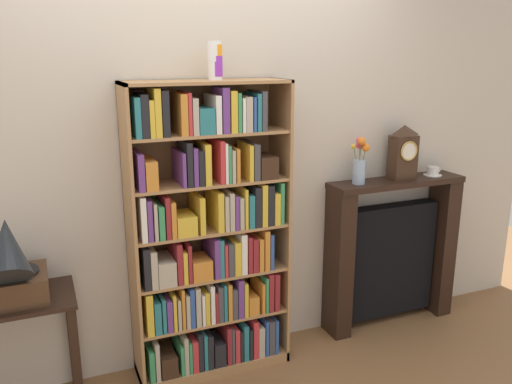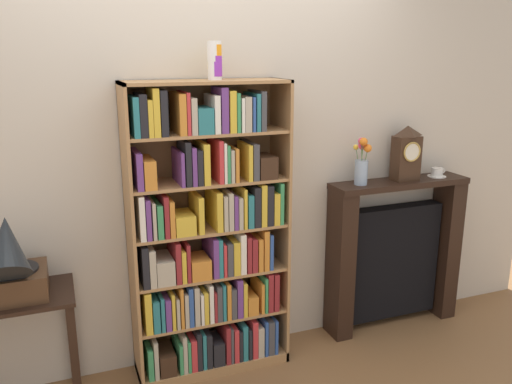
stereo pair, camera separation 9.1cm
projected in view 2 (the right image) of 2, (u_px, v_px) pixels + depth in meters
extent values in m
cube|color=brown|center=(216.00, 372.00, 3.26)|extent=(7.91, 6.40, 0.02)
cube|color=beige|center=(221.00, 154.00, 3.22)|extent=(4.91, 0.08, 2.60)
cube|color=#A87A4C|center=(131.00, 242.00, 2.94)|extent=(0.02, 0.31, 1.76)
cube|color=#A87A4C|center=(280.00, 223.00, 3.26)|extent=(0.02, 0.31, 1.76)
cube|color=brown|center=(202.00, 225.00, 3.23)|extent=(0.93, 0.01, 1.76)
cube|color=#A87A4C|center=(205.00, 82.00, 2.87)|extent=(0.93, 0.31, 0.02)
cube|color=#A87A4C|center=(212.00, 359.00, 3.32)|extent=(0.93, 0.31, 0.06)
cube|color=#388E56|center=(148.00, 358.00, 3.11)|extent=(0.03, 0.20, 0.19)
cube|color=#B2A893|center=(153.00, 353.00, 3.12)|extent=(0.02, 0.23, 0.24)
cube|color=#382316|center=(166.00, 359.00, 3.14)|extent=(0.10, 0.19, 0.13)
cube|color=#388E56|center=(178.00, 351.00, 3.18)|extent=(0.02, 0.23, 0.19)
cube|color=#B2A893|center=(181.00, 347.00, 3.18)|extent=(0.02, 0.23, 0.24)
cube|color=#388E56|center=(185.00, 347.00, 3.21)|extent=(0.02, 0.27, 0.20)
cube|color=#C63338|center=(190.00, 347.00, 3.21)|extent=(0.03, 0.24, 0.20)
cube|color=black|center=(195.00, 343.00, 3.22)|extent=(0.03, 0.24, 0.24)
cube|color=teal|center=(200.00, 344.00, 3.23)|extent=(0.02, 0.23, 0.23)
cube|color=black|center=(204.00, 343.00, 3.25)|extent=(0.03, 0.25, 0.22)
cube|color=black|center=(215.00, 348.00, 3.25)|extent=(0.07, 0.19, 0.15)
cube|color=maroon|center=(223.00, 337.00, 3.29)|extent=(0.03, 0.26, 0.24)
cube|color=#424247|center=(227.00, 338.00, 3.29)|extent=(0.02, 0.23, 0.23)
cube|color=#C63338|center=(232.00, 339.00, 3.29)|extent=(0.03, 0.21, 0.22)
cube|color=black|center=(235.00, 337.00, 3.32)|extent=(0.02, 0.26, 0.20)
cube|color=teal|center=(240.00, 336.00, 3.31)|extent=(0.03, 0.23, 0.23)
cube|color=black|center=(245.00, 338.00, 3.32)|extent=(0.02, 0.21, 0.20)
cube|color=#C63338|center=(249.00, 332.00, 3.34)|extent=(0.03, 0.24, 0.25)
cube|color=#B2A893|center=(256.00, 335.00, 3.35)|extent=(0.04, 0.21, 0.20)
cube|color=#2D519E|center=(261.00, 332.00, 3.36)|extent=(0.02, 0.22, 0.23)
cube|color=#424247|center=(265.00, 331.00, 3.37)|extent=(0.04, 0.23, 0.23)
cube|color=#2D519E|center=(269.00, 329.00, 3.40)|extent=(0.02, 0.26, 0.23)
cube|color=#A87A4C|center=(211.00, 313.00, 3.23)|extent=(0.89, 0.29, 0.02)
cube|color=gold|center=(145.00, 306.00, 3.04)|extent=(0.04, 0.24, 0.25)
cube|color=teal|center=(153.00, 309.00, 3.07)|extent=(0.04, 0.25, 0.19)
cube|color=teal|center=(160.00, 309.00, 3.06)|extent=(0.02, 0.21, 0.20)
cube|color=#663884|center=(165.00, 309.00, 3.07)|extent=(0.03, 0.21, 0.19)
cube|color=gold|center=(170.00, 305.00, 3.08)|extent=(0.02, 0.22, 0.22)
cube|color=#B2A893|center=(174.00, 306.00, 3.11)|extent=(0.02, 0.24, 0.19)
cube|color=orange|center=(178.00, 301.00, 3.11)|extent=(0.02, 0.26, 0.25)
cube|color=#B2A893|center=(183.00, 304.00, 3.11)|extent=(0.02, 0.22, 0.21)
cube|color=#2D519E|center=(187.00, 300.00, 3.13)|extent=(0.03, 0.24, 0.24)
cube|color=#B2A893|center=(192.00, 299.00, 3.15)|extent=(0.03, 0.26, 0.24)
cube|color=white|center=(198.00, 303.00, 3.14)|extent=(0.02, 0.21, 0.19)
cube|color=gold|center=(202.00, 301.00, 3.15)|extent=(0.02, 0.22, 0.20)
cube|color=white|center=(206.00, 297.00, 3.17)|extent=(0.02, 0.24, 0.24)
cube|color=maroon|center=(211.00, 301.00, 3.17)|extent=(0.02, 0.21, 0.19)
cube|color=#424247|center=(215.00, 298.00, 3.18)|extent=(0.03, 0.21, 0.22)
cube|color=teal|center=(219.00, 296.00, 3.19)|extent=(0.02, 0.23, 0.23)
cube|color=orange|center=(224.00, 295.00, 3.21)|extent=(0.02, 0.24, 0.23)
cube|color=#424247|center=(228.00, 297.00, 3.22)|extent=(0.03, 0.24, 0.19)
cube|color=#663884|center=(235.00, 292.00, 3.22)|extent=(0.03, 0.23, 0.24)
cube|color=gold|center=(240.00, 294.00, 3.23)|extent=(0.02, 0.21, 0.22)
cube|color=orange|center=(248.00, 300.00, 3.27)|extent=(0.07, 0.22, 0.12)
cube|color=orange|center=(257.00, 293.00, 3.27)|extent=(0.02, 0.21, 0.19)
cube|color=#388E56|center=(261.00, 290.00, 3.27)|extent=(0.02, 0.21, 0.23)
cube|color=maroon|center=(263.00, 286.00, 3.31)|extent=(0.03, 0.26, 0.25)
cube|color=maroon|center=(269.00, 286.00, 3.32)|extent=(0.03, 0.25, 0.24)
cube|color=#A87A4C|center=(210.00, 271.00, 3.16)|extent=(0.89, 0.29, 0.02)
cube|color=black|center=(143.00, 263.00, 2.96)|extent=(0.04, 0.22, 0.24)
cube|color=#B2A893|center=(150.00, 264.00, 2.97)|extent=(0.04, 0.21, 0.22)
cube|color=#B2A893|center=(163.00, 268.00, 3.01)|extent=(0.10, 0.22, 0.14)
cube|color=maroon|center=(174.00, 257.00, 3.04)|extent=(0.03, 0.25, 0.24)
cube|color=gold|center=(180.00, 261.00, 3.05)|extent=(0.02, 0.25, 0.19)
cube|color=maroon|center=(184.00, 257.00, 3.06)|extent=(0.02, 0.25, 0.22)
cube|color=orange|center=(198.00, 266.00, 3.06)|extent=(0.12, 0.18, 0.12)
cube|color=#663884|center=(210.00, 253.00, 3.12)|extent=(0.03, 0.26, 0.24)
cube|color=teal|center=(216.00, 253.00, 3.11)|extent=(0.02, 0.22, 0.23)
cube|color=#C63338|center=(220.00, 255.00, 3.13)|extent=(0.02, 0.23, 0.20)
cube|color=#424247|center=(225.00, 254.00, 3.14)|extent=(0.03, 0.24, 0.20)
cube|color=gold|center=(231.00, 253.00, 3.16)|extent=(0.04, 0.24, 0.20)
cube|color=white|center=(237.00, 248.00, 3.18)|extent=(0.03, 0.27, 0.24)
cube|color=maroon|center=(243.00, 249.00, 3.19)|extent=(0.03, 0.26, 0.22)
cube|color=maroon|center=(249.00, 250.00, 3.19)|extent=(0.03, 0.23, 0.21)
cube|color=orange|center=(255.00, 250.00, 3.20)|extent=(0.03, 0.23, 0.20)
cube|color=orange|center=(260.00, 246.00, 3.21)|extent=(0.03, 0.23, 0.25)
cube|color=#2D519E|center=(265.00, 247.00, 3.23)|extent=(0.02, 0.24, 0.22)
cube|color=#A87A4C|center=(209.00, 227.00, 3.09)|extent=(0.89, 0.29, 0.02)
cube|color=white|center=(139.00, 214.00, 2.89)|extent=(0.03, 0.23, 0.25)
cube|color=#663884|center=(145.00, 216.00, 2.91)|extent=(0.03, 0.23, 0.23)
cube|color=#B2A893|center=(151.00, 216.00, 2.92)|extent=(0.02, 0.24, 0.21)
cube|color=#388E56|center=(156.00, 217.00, 2.95)|extent=(0.03, 0.27, 0.19)
cube|color=maroon|center=(163.00, 213.00, 2.94)|extent=(0.03, 0.24, 0.23)
cube|color=orange|center=(169.00, 215.00, 2.95)|extent=(0.03, 0.22, 0.20)
cube|color=gold|center=(183.00, 222.00, 2.97)|extent=(0.11, 0.19, 0.11)
cube|color=gold|center=(196.00, 211.00, 3.01)|extent=(0.03, 0.24, 0.21)
cube|color=gold|center=(214.00, 208.00, 3.05)|extent=(0.03, 0.26, 0.23)
cube|color=#B2A893|center=(220.00, 209.00, 3.06)|extent=(0.02, 0.23, 0.20)
cube|color=#B2A893|center=(225.00, 207.00, 3.08)|extent=(0.03, 0.26, 0.22)
cube|color=#663884|center=(231.00, 209.00, 3.07)|extent=(0.02, 0.20, 0.20)
cube|color=#B2A893|center=(234.00, 209.00, 3.10)|extent=(0.02, 0.25, 0.19)
cube|color=gold|center=(240.00, 205.00, 3.09)|extent=(0.02, 0.23, 0.23)
cube|color=teal|center=(244.00, 207.00, 3.12)|extent=(0.03, 0.25, 0.19)
cube|color=black|center=(251.00, 203.00, 3.13)|extent=(0.04, 0.25, 0.24)
cube|color=gold|center=(258.00, 202.00, 3.12)|extent=(0.03, 0.20, 0.25)
cube|color=black|center=(265.00, 202.00, 3.13)|extent=(0.04, 0.20, 0.24)
cube|color=gold|center=(271.00, 206.00, 3.16)|extent=(0.04, 0.20, 0.19)
cube|color=#388E56|center=(274.00, 200.00, 3.18)|extent=(0.02, 0.24, 0.25)
cube|color=#A87A4C|center=(208.00, 181.00, 3.02)|extent=(0.89, 0.29, 0.02)
cube|color=#663884|center=(137.00, 169.00, 2.83)|extent=(0.03, 0.25, 0.20)
cube|color=orange|center=(147.00, 172.00, 2.85)|extent=(0.06, 0.24, 0.16)
cube|color=#663884|center=(178.00, 167.00, 2.91)|extent=(0.02, 0.25, 0.19)
cube|color=black|center=(184.00, 162.00, 2.90)|extent=(0.03, 0.22, 0.24)
cube|color=#663884|center=(190.00, 164.00, 2.92)|extent=(0.02, 0.23, 0.21)
cube|color=black|center=(195.00, 164.00, 2.95)|extent=(0.03, 0.26, 0.20)
cube|color=gold|center=(202.00, 162.00, 2.94)|extent=(0.03, 0.21, 0.23)
cube|color=#C63338|center=(216.00, 159.00, 2.98)|extent=(0.02, 0.24, 0.24)
cube|color=white|center=(219.00, 160.00, 2.99)|extent=(0.02, 0.25, 0.22)
cube|color=#388E56|center=(222.00, 161.00, 3.01)|extent=(0.02, 0.27, 0.21)
cube|color=#B2A893|center=(227.00, 164.00, 2.99)|extent=(0.02, 0.21, 0.18)
cube|color=orange|center=(230.00, 162.00, 3.03)|extent=(0.02, 0.26, 0.19)
cube|color=gold|center=(245.00, 161.00, 3.02)|extent=(0.02, 0.20, 0.21)
cube|color=#424247|center=(249.00, 159.00, 3.06)|extent=(0.03, 0.25, 0.21)
cube|color=#382316|center=(264.00, 166.00, 3.07)|extent=(0.11, 0.19, 0.13)
cube|color=#A87A4C|center=(207.00, 133.00, 2.95)|extent=(0.89, 0.29, 0.02)
cube|color=teal|center=(133.00, 116.00, 2.76)|extent=(0.03, 0.25, 0.21)
cube|color=black|center=(141.00, 115.00, 2.75)|extent=(0.04, 0.21, 0.22)
cube|color=gold|center=(147.00, 117.00, 2.78)|extent=(0.03, 0.23, 0.19)
cube|color=gold|center=(153.00, 112.00, 2.77)|extent=(0.03, 0.20, 0.25)
cube|color=black|center=(160.00, 112.00, 2.81)|extent=(0.04, 0.25, 0.24)
cube|color=orange|center=(178.00, 113.00, 2.84)|extent=(0.04, 0.25, 0.22)
cube|color=#C63338|center=(184.00, 112.00, 2.85)|extent=(0.02, 0.24, 0.22)
cube|color=#B2A893|center=(189.00, 115.00, 2.86)|extent=(0.03, 0.24, 0.20)
cube|color=teal|center=(202.00, 120.00, 2.87)|extent=(0.09, 0.19, 0.14)
cube|color=white|center=(212.00, 113.00, 2.90)|extent=(0.03, 0.22, 0.20)
cube|color=#663884|center=(220.00, 109.00, 2.90)|extent=(0.04, 0.20, 0.25)
cube|color=gold|center=(227.00, 110.00, 2.93)|extent=(0.04, 0.25, 0.23)
cube|color=#388E56|center=(233.00, 112.00, 2.93)|extent=(0.02, 0.21, 0.21)
cube|color=white|center=(236.00, 113.00, 2.96)|extent=(0.02, 0.25, 0.19)
cube|color=#B2A893|center=(242.00, 113.00, 2.96)|extent=(0.04, 0.22, 0.19)
cube|color=#2D519E|center=(248.00, 113.00, 2.97)|extent=(0.02, 0.22, 0.19)
cube|color=teal|center=(252.00, 111.00, 2.98)|extent=(0.02, 0.23, 0.21)
cube|color=#424247|center=(257.00, 110.00, 2.99)|extent=(0.03, 0.23, 0.22)
cylinder|color=white|center=(215.00, 70.00, 2.87)|extent=(0.08, 0.08, 0.11)
cylinder|color=purple|center=(215.00, 66.00, 2.87)|extent=(0.08, 0.08, 0.11)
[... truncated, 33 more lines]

